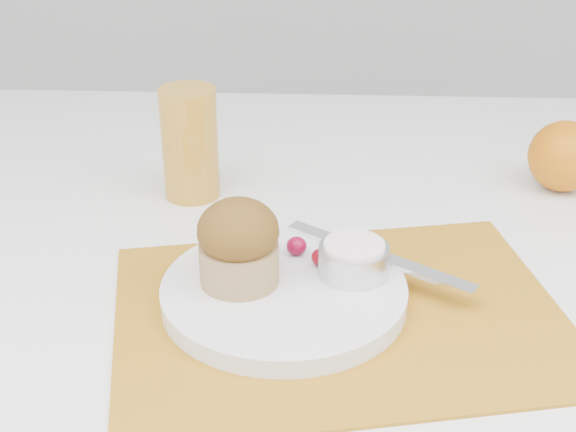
{
  "coord_description": "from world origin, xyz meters",
  "views": [
    {
      "loc": [
        -0.03,
        -0.75,
        1.17
      ],
      "look_at": [
        -0.07,
        -0.06,
        0.8
      ],
      "focal_mm": 50.0,
      "sensor_mm": 36.0,
      "label": 1
    }
  ],
  "objects_px": {
    "plate": "(284,293)",
    "orange": "(564,156)",
    "muffin": "(238,243)",
    "juice_glass": "(190,143)"
  },
  "relations": [
    {
      "from": "plate",
      "to": "orange",
      "type": "bearing_deg",
      "value": 39.64
    },
    {
      "from": "orange",
      "to": "juice_glass",
      "type": "bearing_deg",
      "value": -175.11
    },
    {
      "from": "juice_glass",
      "to": "muffin",
      "type": "relative_size",
      "value": 1.45
    },
    {
      "from": "orange",
      "to": "juice_glass",
      "type": "xyz_separation_m",
      "value": [
        -0.43,
        -0.04,
        0.02
      ]
    },
    {
      "from": "plate",
      "to": "orange",
      "type": "xyz_separation_m",
      "value": [
        0.32,
        0.26,
        0.03
      ]
    },
    {
      "from": "orange",
      "to": "muffin",
      "type": "bearing_deg",
      "value": -144.19
    },
    {
      "from": "plate",
      "to": "muffin",
      "type": "bearing_deg",
      "value": 174.04
    },
    {
      "from": "plate",
      "to": "orange",
      "type": "relative_size",
      "value": 2.7
    },
    {
      "from": "orange",
      "to": "juice_glass",
      "type": "relative_size",
      "value": 0.64
    },
    {
      "from": "orange",
      "to": "muffin",
      "type": "relative_size",
      "value": 0.93
    }
  ]
}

